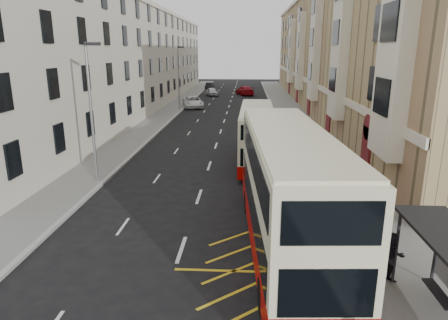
# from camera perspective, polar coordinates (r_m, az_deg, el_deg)

# --- Properties ---
(ground) EXTENTS (200.00, 200.00, 0.00)m
(ground) POSITION_cam_1_polar(r_m,az_deg,el_deg) (13.18, -9.09, -20.74)
(ground) COLOR black
(ground) RESTS_ON ground
(pavement_right) EXTENTS (4.00, 120.00, 0.15)m
(pavement_right) POSITION_cam_1_polar(r_m,az_deg,el_deg) (41.43, 10.85, 4.55)
(pavement_right) COLOR slate
(pavement_right) RESTS_ON ground
(pavement_left) EXTENTS (3.00, 120.00, 0.15)m
(pavement_left) POSITION_cam_1_polar(r_m,az_deg,el_deg) (42.28, -10.53, 4.78)
(pavement_left) COLOR slate
(pavement_left) RESTS_ON ground
(kerb_right) EXTENTS (0.25, 120.00, 0.15)m
(kerb_right) POSITION_cam_1_polar(r_m,az_deg,el_deg) (41.22, 8.09, 4.61)
(kerb_right) COLOR #9B9B96
(kerb_right) RESTS_ON ground
(kerb_left) EXTENTS (0.25, 120.00, 0.15)m
(kerb_left) POSITION_cam_1_polar(r_m,az_deg,el_deg) (41.95, -8.53, 4.79)
(kerb_left) COLOR #9B9B96
(kerb_left) RESTS_ON ground
(road_markings) EXTENTS (10.00, 110.00, 0.01)m
(road_markings) POSITION_cam_1_polar(r_m,az_deg,el_deg) (55.94, 0.68, 7.54)
(road_markings) COLOR silver
(road_markings) RESTS_ON ground
(terrace_right) EXTENTS (10.75, 79.00, 15.25)m
(terrace_right) POSITION_cam_1_polar(r_m,az_deg,el_deg) (57.07, 16.34, 14.67)
(terrace_right) COLOR tan
(terrace_right) RESTS_ON ground
(terrace_left) EXTENTS (9.18, 79.00, 13.25)m
(terrace_left) POSITION_cam_1_polar(r_m,az_deg,el_deg) (58.10, -13.04, 13.90)
(terrace_left) COLOR beige
(terrace_left) RESTS_ON ground
(guard_railing) EXTENTS (0.06, 6.56, 1.01)m
(guard_railing) POSITION_cam_1_polar(r_m,az_deg,el_deg) (17.90, 15.12, -7.71)
(guard_railing) COLOR #B51624
(guard_railing) RESTS_ON pavement_right
(street_lamp_near) EXTENTS (0.93, 0.18, 8.00)m
(street_lamp_near) POSITION_cam_1_polar(r_m,az_deg,el_deg) (24.25, -18.40, 7.34)
(street_lamp_near) COLOR gray
(street_lamp_near) RESTS_ON pavement_left
(street_lamp_far) EXTENTS (0.93, 0.18, 8.00)m
(street_lamp_far) POSITION_cam_1_polar(r_m,az_deg,el_deg) (53.19, -6.46, 12.05)
(street_lamp_far) COLOR gray
(street_lamp_far) RESTS_ON pavement_left
(double_decker_front) EXTENTS (3.55, 12.34, 4.86)m
(double_decker_front) POSITION_cam_1_polar(r_m,az_deg,el_deg) (15.57, 9.05, -4.49)
(double_decker_front) COLOR beige
(double_decker_front) RESTS_ON ground
(double_decker_rear) EXTENTS (2.44, 9.89, 3.93)m
(double_decker_rear) POSITION_cam_1_polar(r_m,az_deg,el_deg) (27.91, 4.67, 3.56)
(double_decker_rear) COLOR beige
(double_decker_rear) RESTS_ON ground
(pedestrian_mid) EXTENTS (1.01, 0.86, 1.80)m
(pedestrian_mid) POSITION_cam_1_polar(r_m,az_deg,el_deg) (14.74, 22.85, -12.84)
(pedestrian_mid) COLOR black
(pedestrian_mid) RESTS_ON pavement_right
(pedestrian_far) EXTENTS (1.10, 0.91, 1.75)m
(pedestrian_far) POSITION_cam_1_polar(r_m,az_deg,el_deg) (17.93, 17.51, -7.27)
(pedestrian_far) COLOR black
(pedestrian_far) RESTS_ON pavement_right
(white_van) EXTENTS (3.73, 5.93, 1.53)m
(white_van) POSITION_cam_1_polar(r_m,az_deg,el_deg) (55.86, -4.46, 8.27)
(white_van) COLOR white
(white_van) RESTS_ON ground
(car_silver) EXTENTS (2.83, 4.43, 1.40)m
(car_silver) POSITION_cam_1_polar(r_m,az_deg,el_deg) (70.14, -1.77, 9.72)
(car_silver) COLOR #B8BBC0
(car_silver) RESTS_ON ground
(car_dark) EXTENTS (1.45, 3.91, 1.28)m
(car_dark) POSITION_cam_1_polar(r_m,az_deg,el_deg) (82.62, -2.11, 10.55)
(car_dark) COLOR black
(car_dark) RESTS_ON ground
(car_red) EXTENTS (3.65, 5.81, 1.57)m
(car_red) POSITION_cam_1_polar(r_m,az_deg,el_deg) (71.33, 2.99, 9.87)
(car_red) COLOR #A10711
(car_red) RESTS_ON ground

